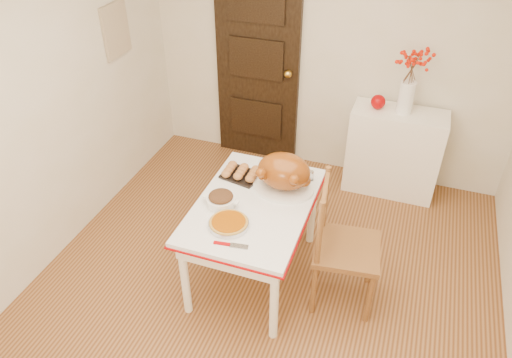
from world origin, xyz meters
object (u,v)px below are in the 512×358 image
at_px(pumpkin_pie, 229,223).
at_px(sideboard, 393,152).
at_px(kitchen_table, 254,240).
at_px(turkey_platter, 284,173).
at_px(chair_oak, 347,246).

bearing_deg(pumpkin_pie, sideboard, 62.61).
relative_size(kitchen_table, pumpkin_pie, 4.35).
relative_size(kitchen_table, turkey_platter, 2.59).
bearing_deg(chair_oak, turkey_platter, 59.62).
xyz_separation_m(turkey_platter, pumpkin_pie, (-0.23, -0.53, -0.12)).
bearing_deg(kitchen_table, pumpkin_pie, -104.40).
height_order(chair_oak, pumpkin_pie, chair_oak).
xyz_separation_m(sideboard, pumpkin_pie, (-0.94, -1.81, 0.32)).
relative_size(sideboard, chair_oak, 0.82).
height_order(sideboard, pumpkin_pie, sideboard).
bearing_deg(kitchen_table, sideboard, 60.39).
xyz_separation_m(kitchen_table, turkey_platter, (0.15, 0.23, 0.50)).
height_order(turkey_platter, pumpkin_pie, turkey_platter).
xyz_separation_m(sideboard, turkey_platter, (-0.71, -1.28, 0.44)).
distance_m(turkey_platter, pumpkin_pie, 0.58).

